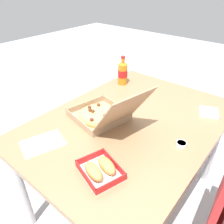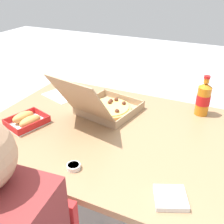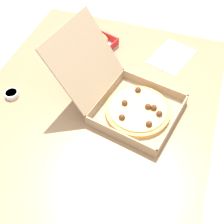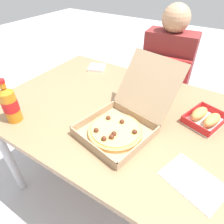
{
  "view_description": "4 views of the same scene",
  "coord_description": "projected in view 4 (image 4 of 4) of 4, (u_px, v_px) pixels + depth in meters",
  "views": [
    {
      "loc": [
        0.91,
        0.61,
        1.49
      ],
      "look_at": [
        0.03,
        -0.13,
        0.75
      ],
      "focal_mm": 35.32,
      "sensor_mm": 36.0,
      "label": 1
    },
    {
      "loc": [
        -0.46,
        1.02,
        1.44
      ],
      "look_at": [
        0.04,
        -0.08,
        0.78
      ],
      "focal_mm": 42.42,
      "sensor_mm": 36.0,
      "label": 2
    },
    {
      "loc": [
        -0.6,
        -0.31,
        1.61
      ],
      "look_at": [
        0.03,
        -0.09,
        0.78
      ],
      "focal_mm": 47.05,
      "sensor_mm": 36.0,
      "label": 3
    },
    {
      "loc": [
        0.43,
        -0.72,
        1.37
      ],
      "look_at": [
        0.02,
        -0.08,
        0.77
      ],
      "focal_mm": 31.35,
      "sensor_mm": 36.0,
      "label": 4
    }
  ],
  "objects": [
    {
      "name": "chair",
      "position": [
        162.0,
        92.0,
        1.66
      ],
      "size": [
        0.43,
        0.43,
        0.83
      ],
      "color": "red",
      "rests_on": "ground_plane"
    },
    {
      "name": "dipping_sauce_cup",
      "position": [
        146.0,
        82.0,
        1.26
      ],
      "size": [
        0.06,
        0.06,
        0.02
      ],
      "color": "white",
      "rests_on": "dining_table"
    },
    {
      "name": "napkin_pile",
      "position": [
        97.0,
        68.0,
        1.43
      ],
      "size": [
        0.14,
        0.14,
        0.02
      ],
      "primitive_type": "cube",
      "rotation": [
        0.0,
        0.0,
        0.4
      ],
      "color": "white",
      "rests_on": "dining_table"
    },
    {
      "name": "dining_table",
      "position": [
        116.0,
        119.0,
        1.1
      ],
      "size": [
        1.3,
        0.93,
        0.73
      ],
      "color": "#997551",
      "rests_on": "ground_plane"
    },
    {
      "name": "ground_plane",
      "position": [
        115.0,
        184.0,
        1.51
      ],
      "size": [
        10.0,
        10.0,
        0.0
      ],
      "primitive_type": "plane",
      "color": "#B2B2B7"
    },
    {
      "name": "pizza_box_open",
      "position": [
        121.0,
        122.0,
        0.9
      ],
      "size": [
        0.37,
        0.5,
        0.29
      ],
      "color": "tan",
      "rests_on": "dining_table"
    },
    {
      "name": "cola_bottle",
      "position": [
        10.0,
        104.0,
        0.92
      ],
      "size": [
        0.07,
        0.07,
        0.22
      ],
      "color": "orange",
      "rests_on": "dining_table"
    },
    {
      "name": "paper_menu",
      "position": [
        193.0,
        181.0,
        0.71
      ],
      "size": [
        0.25,
        0.21,
        0.0
      ],
      "primitive_type": "cube",
      "rotation": [
        0.0,
        0.0,
        -0.32
      ],
      "color": "white",
      "rests_on": "dining_table"
    },
    {
      "name": "bread_side_box",
      "position": [
        205.0,
        118.0,
        0.95
      ],
      "size": [
        0.2,
        0.23,
        0.06
      ],
      "color": "white",
      "rests_on": "dining_table"
    },
    {
      "name": "diner_person",
      "position": [
        168.0,
        67.0,
        1.57
      ],
      "size": [
        0.37,
        0.43,
        1.15
      ],
      "color": "#333847",
      "rests_on": "ground_plane"
    }
  ]
}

